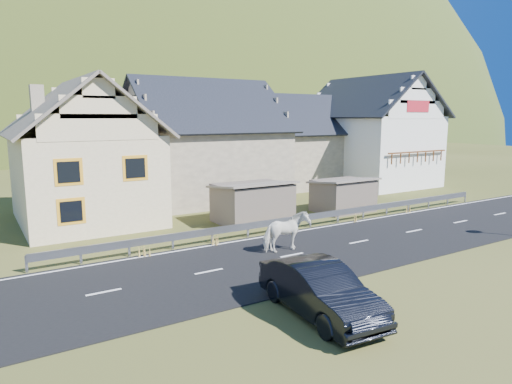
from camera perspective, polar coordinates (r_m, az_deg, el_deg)
ground at (r=22.60m, az=12.71°, el=-6.19°), size 160.00×160.00×0.00m
road at (r=22.59m, az=12.71°, el=-6.14°), size 60.00×7.00×0.04m
lane_markings at (r=22.58m, az=12.72°, el=-6.08°), size 60.00×6.60×0.01m
guardrail at (r=25.11m, az=6.84°, el=-3.14°), size 28.10×0.09×0.75m
shed_left at (r=26.13m, az=-0.45°, el=-1.38°), size 4.30×3.30×2.40m
shed_right at (r=29.65m, az=10.82°, el=-0.45°), size 3.80×2.90×2.20m
house_cream at (r=27.94m, az=-20.87°, el=5.44°), size 7.80×9.80×8.30m
house_stone_a at (r=33.65m, az=-6.67°, el=7.03°), size 10.80×9.80×8.90m
house_stone_b at (r=40.60m, az=5.03°, el=6.88°), size 9.80×8.80×8.10m
house_white at (r=42.31m, az=14.10°, el=7.86°), size 8.80×10.80×9.70m
mountain at (r=198.13m, az=-25.89°, el=0.90°), size 440.00×280.00×260.00m
horse at (r=20.39m, az=3.77°, el=-4.99°), size 0.96×2.10×1.77m
car at (r=14.26m, az=7.97°, el=-12.02°), size 2.09×4.96×1.59m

